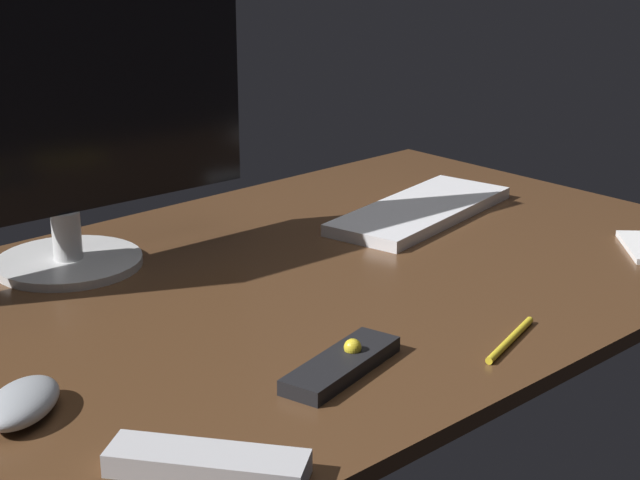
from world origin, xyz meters
TOP-DOWN VIEW (x-y plane):
  - desk at (0.00, 0.00)cm, footprint 140.00×84.00cm
  - monitor at (-19.53, 26.72)cm, footprint 60.32×21.29cm
  - keyboard at (36.44, 8.33)cm, footprint 39.28×20.94cm
  - computer_mouse at (-46.15, -10.57)cm, footprint 13.05×12.22cm
  - media_remote at (-14.38, -25.47)cm, footprint 18.26×9.25cm
  - tv_remote at (-38.77, -32.65)cm, footprint 15.37×18.47cm
  - pen at (6.06, -33.63)cm, footprint 13.62×4.94cm

SIDE VIEW (x-z plane):
  - desk at x=0.00cm, z-range 0.00..2.00cm
  - pen at x=6.06cm, z-range 2.00..2.92cm
  - media_remote at x=-14.38cm, z-range 1.36..4.58cm
  - keyboard at x=36.44cm, z-range 2.00..3.97cm
  - tv_remote at x=-38.77cm, z-range 2.00..4.37cm
  - computer_mouse at x=-46.15cm, z-range 2.00..5.25cm
  - monitor at x=-19.53cm, z-range 2.68..45.12cm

